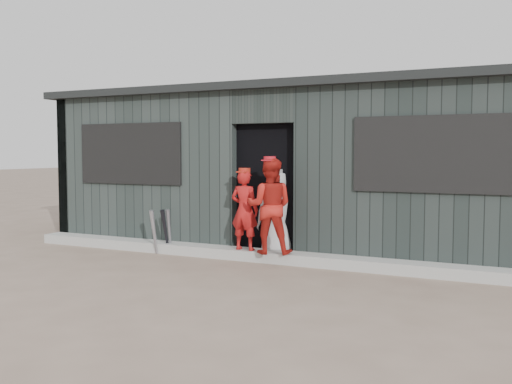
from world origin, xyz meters
The scene contains 9 objects.
ground centered at (0.00, 0.00, 0.00)m, with size 80.00×80.00×0.00m, color #755F51.
curb centered at (0.00, 1.82, 0.07)m, with size 8.00×0.36×0.15m, color #9B9C97.
bat_left centered at (-1.62, 1.55, 0.35)m, with size 0.07×0.07×0.70m, color gray.
bat_mid centered at (-1.48, 1.75, 0.35)m, with size 0.07×0.07×0.70m, color gray.
bat_right centered at (-1.52, 1.71, 0.35)m, with size 0.07×0.07×0.71m, color black.
player_red_left centered at (-0.16, 1.76, 0.74)m, with size 0.43×0.28×1.17m, color #AF1615.
player_red_right centered at (0.29, 1.65, 0.82)m, with size 0.65×0.51×1.34m, color #B01D15.
player_grey_back centered at (0.18, 2.15, 0.65)m, with size 0.63×0.41×1.30m, color #B4B4B4.
dugout centered at (0.00, 3.50, 1.29)m, with size 8.30×3.30×2.62m.
Camera 1 is at (3.55, -5.60, 1.57)m, focal length 40.00 mm.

